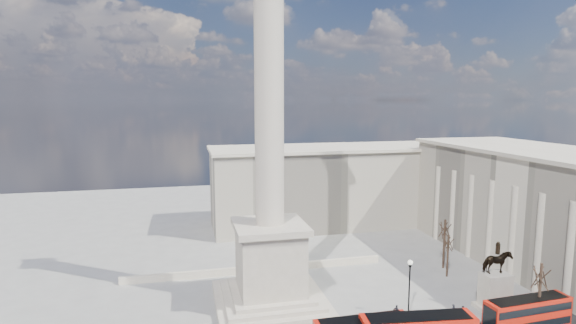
# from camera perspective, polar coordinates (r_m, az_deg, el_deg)

# --- Properties ---
(ground) EXTENTS (180.00, 180.00, 0.00)m
(ground) POSITION_cam_1_polar(r_m,az_deg,el_deg) (56.74, -1.25, -19.70)
(ground) COLOR gray
(ground) RESTS_ON ground
(nelsons_column) EXTENTS (14.00, 14.00, 49.85)m
(nelsons_column) POSITION_cam_1_polar(r_m,az_deg,el_deg) (56.80, -2.34, -5.73)
(nelsons_column) COLOR #B6AB98
(nelsons_column) RESTS_ON ground
(balustrade_wall) EXTENTS (40.00, 0.60, 1.10)m
(balustrade_wall) POSITION_cam_1_polar(r_m,az_deg,el_deg) (70.87, -4.00, -13.43)
(balustrade_wall) COLOR beige
(balustrade_wall) RESTS_ON ground
(building_east) EXTENTS (19.00, 46.00, 18.60)m
(building_east) POSITION_cam_1_polar(r_m,az_deg,el_deg) (82.80, 29.31, -4.97)
(building_east) COLOR beige
(building_east) RESTS_ON ground
(building_northeast) EXTENTS (51.00, 17.00, 16.60)m
(building_northeast) POSITION_cam_1_polar(r_m,az_deg,el_deg) (95.94, 5.51, -2.95)
(building_northeast) COLOR beige
(building_northeast) RESTS_ON ground
(red_bus_d) EXTENTS (10.44, 2.99, 4.19)m
(red_bus_d) POSITION_cam_1_polar(r_m,az_deg,el_deg) (60.01, 28.15, -16.75)
(red_bus_d) COLOR red
(red_bus_d) RESTS_ON ground
(victorian_lamp) EXTENTS (0.62, 0.62, 7.18)m
(victorian_lamp) POSITION_cam_1_polar(r_m,az_deg,el_deg) (58.23, 15.16, -14.65)
(victorian_lamp) COLOR black
(victorian_lamp) RESTS_ON ground
(equestrian_statue) EXTENTS (4.29, 3.22, 8.86)m
(equestrian_statue) POSITION_cam_1_polar(r_m,az_deg,el_deg) (64.06, 24.84, -14.08)
(equestrian_statue) COLOR beige
(equestrian_statue) RESTS_ON ground
(bare_tree_near) EXTENTS (1.95, 1.95, 8.55)m
(bare_tree_near) POSITION_cam_1_polar(r_m,az_deg,el_deg) (59.28, 29.45, -12.41)
(bare_tree_near) COLOR #332319
(bare_tree_near) RESTS_ON ground
(bare_tree_mid) EXTENTS (1.78, 1.78, 6.74)m
(bare_tree_mid) POSITION_cam_1_polar(r_m,az_deg,el_deg) (71.85, 19.70, -9.57)
(bare_tree_mid) COLOR #332319
(bare_tree_mid) RESTS_ON ground
(bare_tree_far) EXTENTS (2.01, 2.01, 8.20)m
(bare_tree_far) POSITION_cam_1_polar(r_m,az_deg,el_deg) (74.84, 19.30, -7.93)
(bare_tree_far) COLOR #332319
(bare_tree_far) RESTS_ON ground
(pedestrian_walking) EXTENTS (0.80, 0.69, 1.86)m
(pedestrian_walking) POSITION_cam_1_polar(r_m,az_deg,el_deg) (60.50, 20.29, -17.40)
(pedestrian_walking) COLOR #232329
(pedestrian_walking) RESTS_ON ground
(pedestrian_standing) EXTENTS (0.89, 0.81, 1.51)m
(pedestrian_standing) POSITION_cam_1_polar(r_m,az_deg,el_deg) (61.25, 21.29, -17.31)
(pedestrian_standing) COLOR #232329
(pedestrian_standing) RESTS_ON ground
(pedestrian_crossing) EXTENTS (1.03, 1.04, 1.77)m
(pedestrian_crossing) POSITION_cam_1_polar(r_m,az_deg,el_deg) (58.62, 13.63, -18.02)
(pedestrian_crossing) COLOR #232329
(pedestrian_crossing) RESTS_ON ground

